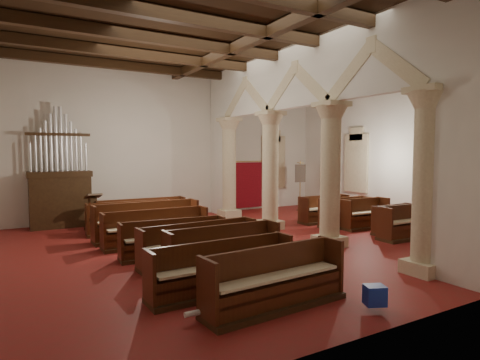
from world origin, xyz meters
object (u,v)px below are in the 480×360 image
lectern (93,215)px  aisle_pew_0 (406,228)px  nave_pew_0 (276,288)px  processional_banner (300,193)px  pipe_organ (60,189)px

lectern → aisle_pew_0: 10.26m
nave_pew_0 → aisle_pew_0: nave_pew_0 is taller
lectern → aisle_pew_0: size_ratio=0.65×
nave_pew_0 → aisle_pew_0: (6.66, 2.51, 0.00)m
nave_pew_0 → processional_banner: bearing=45.8°
processional_banner → nave_pew_0: bearing=-117.4°
pipe_organ → lectern: 1.71m
nave_pew_0 → aisle_pew_0: bearing=16.9°
lectern → aisle_pew_0: lectern is taller
pipe_organ → nave_pew_0: pipe_organ is taller
lectern → nave_pew_0: bearing=-91.3°
lectern → nave_pew_0: size_ratio=0.47×
pipe_organ → lectern: (0.89, -1.21, -0.84)m
processional_banner → nave_pew_0: processional_banner is taller
processional_banner → aisle_pew_0: 6.53m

